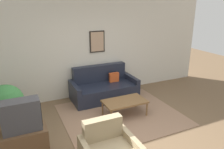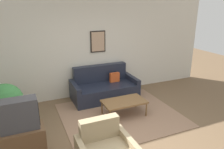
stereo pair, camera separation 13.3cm
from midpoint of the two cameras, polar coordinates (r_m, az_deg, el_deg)
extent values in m
plane|color=brown|center=(4.34, 4.70, -18.48)|extent=(16.00, 16.00, 0.00)
cube|color=#937056|center=(5.39, 2.88, -10.45)|extent=(2.73, 2.37, 0.01)
cube|color=beige|center=(6.15, -7.10, 6.48)|extent=(8.00, 0.06, 2.70)
cube|color=black|center=(6.21, -3.08, 8.58)|extent=(0.44, 0.03, 0.60)
cube|color=tan|center=(6.19, -3.03, 8.56)|extent=(0.38, 0.01, 0.54)
cube|color=#1E2333|center=(6.16, -1.31, -4.49)|extent=(1.57, 0.90, 0.42)
cube|color=#1E2333|center=(6.31, -2.55, 0.42)|extent=(1.57, 0.20, 0.48)
cube|color=#1E2333|center=(5.89, -8.95, -5.08)|extent=(0.12, 0.90, 0.56)
cube|color=#1E2333|center=(6.47, 5.62, -2.74)|extent=(0.12, 0.90, 0.56)
cube|color=#D15123|center=(6.26, 1.27, -0.79)|extent=(0.28, 0.10, 0.28)
cube|color=brown|center=(5.21, 3.91, -7.09)|extent=(1.02, 0.58, 0.04)
cylinder|color=brown|center=(4.92, 0.29, -11.22)|extent=(0.04, 0.04, 0.34)
cylinder|color=brown|center=(5.32, 9.66, -9.08)|extent=(0.04, 0.04, 0.34)
cylinder|color=brown|center=(5.33, -1.91, -8.78)|extent=(0.04, 0.04, 0.34)
cylinder|color=brown|center=(5.70, 6.93, -7.01)|extent=(0.04, 0.04, 0.34)
cube|color=brown|center=(4.22, -21.34, -16.39)|extent=(0.75, 0.43, 0.57)
cube|color=#424247|center=(3.94, -22.28, -9.67)|extent=(0.61, 0.28, 0.54)
cube|color=black|center=(3.94, -17.78, -9.08)|extent=(0.01, 0.23, 0.42)
cube|color=tan|center=(3.70, -2.28, -13.82)|extent=(0.66, 0.16, 0.37)
cylinder|color=#935638|center=(5.03, -24.39, -12.86)|extent=(0.26, 0.26, 0.26)
cylinder|color=#51381E|center=(4.92, -24.75, -10.51)|extent=(0.04, 0.04, 0.21)
sphere|color=#3D8442|center=(4.75, -25.38, -6.29)|extent=(0.69, 0.69, 0.69)
cylinder|color=#935638|center=(5.52, -24.37, -10.32)|extent=(0.31, 0.31, 0.21)
cylinder|color=#51381E|center=(5.44, -24.62, -8.66)|extent=(0.04, 0.04, 0.15)
sphere|color=#337A38|center=(5.32, -25.03, -5.87)|extent=(0.50, 0.50, 0.50)
camera|label=1|loc=(0.07, -89.31, 0.23)|focal=35.00mm
camera|label=2|loc=(0.07, 90.69, -0.23)|focal=35.00mm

